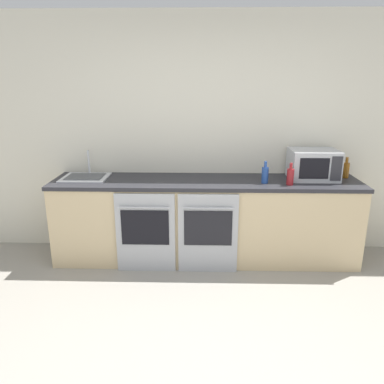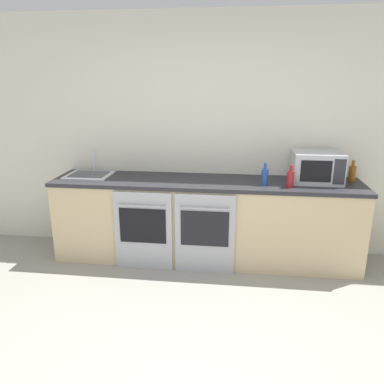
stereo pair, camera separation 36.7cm
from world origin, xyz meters
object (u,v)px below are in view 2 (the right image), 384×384
(oven_right, at_px, (205,234))
(bottle_blue, at_px, (265,176))
(oven_left, at_px, (143,231))
(microwave, at_px, (317,167))
(bottle_red, at_px, (290,179))
(sink, at_px, (89,174))
(bottle_amber, at_px, (352,173))

(oven_right, distance_m, bottle_blue, 0.83)
(oven_left, relative_size, bottle_blue, 3.68)
(microwave, bearing_deg, oven_left, -166.63)
(oven_left, xyz_separation_m, bottle_red, (1.45, 0.17, 0.55))
(bottle_blue, bearing_deg, sink, 175.33)
(oven_left, xyz_separation_m, bottle_blue, (1.21, 0.23, 0.55))
(bottle_red, bearing_deg, microwave, 40.42)
(oven_left, xyz_separation_m, sink, (-0.69, 0.38, 0.48))
(microwave, relative_size, bottle_blue, 2.18)
(oven_left, bearing_deg, sink, 150.96)
(bottle_amber, xyz_separation_m, bottle_red, (-0.66, -0.31, 0.00))
(bottle_amber, bearing_deg, sink, -178.15)
(bottle_red, bearing_deg, sink, 174.23)
(bottle_blue, distance_m, sink, 1.90)
(oven_right, xyz_separation_m, bottle_red, (0.82, 0.17, 0.55))
(bottle_amber, bearing_deg, oven_left, -167.40)
(bottle_red, height_order, sink, sink)
(microwave, bearing_deg, sink, -179.23)
(oven_right, xyz_separation_m, bottle_amber, (1.48, 0.47, 0.55))
(bottle_blue, bearing_deg, oven_right, -158.56)
(oven_right, relative_size, bottle_red, 3.72)
(microwave, height_order, bottle_red, microwave)
(oven_left, relative_size, oven_right, 1.00)
(oven_left, relative_size, bottle_amber, 3.73)
(bottle_amber, xyz_separation_m, sink, (-2.80, -0.09, -0.07))
(bottle_amber, relative_size, bottle_blue, 0.99)
(microwave, xyz_separation_m, bottle_red, (-0.29, -0.25, -0.07))
(bottle_amber, bearing_deg, microwave, -171.13)
(oven_left, distance_m, bottle_blue, 1.35)
(bottle_amber, height_order, sink, sink)
(microwave, relative_size, sink, 1.03)
(microwave, bearing_deg, bottle_blue, -160.65)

